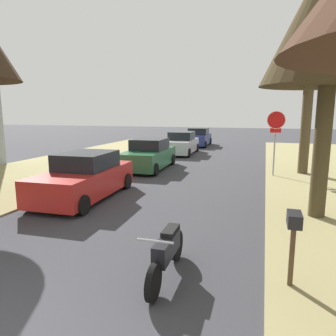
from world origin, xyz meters
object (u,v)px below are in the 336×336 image
(parked_sedan_green, at_px, (149,155))
(curbside_mailbox, at_px, (294,228))
(parked_sedan_silver, at_px, (181,144))
(parked_sedan_red, at_px, (85,177))
(parked_sedan_navy, at_px, (198,138))
(stop_sign_far, at_px, (276,129))
(parked_motorcycle, at_px, (167,252))
(street_tree_right_mid_b, at_px, (313,30))
(street_tree_right_mid_a, at_px, (334,12))

(parked_sedan_green, relative_size, curbside_mailbox, 3.52)
(parked_sedan_silver, bearing_deg, parked_sedan_red, -90.76)
(parked_sedan_green, bearing_deg, parked_sedan_red, -90.99)
(parked_sedan_red, relative_size, parked_sedan_navy, 1.00)
(stop_sign_far, distance_m, curbside_mailbox, 9.85)
(curbside_mailbox, bearing_deg, parked_motorcycle, -171.95)
(parked_sedan_silver, bearing_deg, parked_motorcycle, -75.99)
(parked_sedan_navy, relative_size, curbside_mailbox, 3.52)
(street_tree_right_mid_b, xyz_separation_m, curbside_mailbox, (-1.29, -10.78, -5.49))
(street_tree_right_mid_a, distance_m, street_tree_right_mid_b, 6.83)
(street_tree_right_mid_a, distance_m, parked_sedan_navy, 19.99)
(street_tree_right_mid_a, relative_size, parked_motorcycle, 3.56)
(stop_sign_far, xyz_separation_m, parked_sedan_red, (-6.32, -5.86, -1.46))
(parked_sedan_silver, relative_size, parked_motorcycle, 2.18)
(parked_sedan_navy, bearing_deg, stop_sign_far, -63.53)
(parked_sedan_red, bearing_deg, parked_sedan_silver, 89.24)
(street_tree_right_mid_b, relative_size, parked_sedan_navy, 1.87)
(street_tree_right_mid_b, xyz_separation_m, parked_motorcycle, (-3.38, -11.07, -6.07))
(parked_motorcycle, xyz_separation_m, curbside_mailbox, (2.10, 0.30, 0.57))
(stop_sign_far, relative_size, curbside_mailbox, 2.33)
(stop_sign_far, relative_size, parked_sedan_navy, 0.66)
(street_tree_right_mid_b, relative_size, parked_sedan_red, 1.87)
(stop_sign_far, xyz_separation_m, parked_sedan_green, (-6.22, 0.10, -1.46))
(street_tree_right_mid_b, bearing_deg, parked_sedan_navy, 123.51)
(stop_sign_far, distance_m, parked_motorcycle, 10.42)
(curbside_mailbox, bearing_deg, parked_sedan_navy, 105.69)
(parked_sedan_green, height_order, curbside_mailbox, parked_sedan_green)
(curbside_mailbox, bearing_deg, stop_sign_far, 90.46)
(parked_motorcycle, relative_size, curbside_mailbox, 1.62)
(street_tree_right_mid_a, distance_m, curbside_mailbox, 6.04)
(stop_sign_far, bearing_deg, parked_sedan_red, -137.17)
(street_tree_right_mid_b, xyz_separation_m, parked_sedan_green, (-7.58, -0.89, -5.83))
(parked_sedan_navy, xyz_separation_m, parked_motorcycle, (4.11, -22.39, -0.24))
(street_tree_right_mid_a, bearing_deg, curbside_mailbox, -103.41)
(street_tree_right_mid_a, xyz_separation_m, parked_sedan_green, (-7.26, 5.84, -4.71))
(parked_sedan_red, bearing_deg, parked_sedan_green, 89.01)
(street_tree_right_mid_a, distance_m, parked_sedan_green, 10.44)
(parked_motorcycle, bearing_deg, stop_sign_far, 78.69)
(parked_sedan_navy, relative_size, parked_motorcycle, 2.18)
(street_tree_right_mid_a, xyz_separation_m, curbside_mailbox, (-0.96, -4.05, -4.38))
(parked_motorcycle, bearing_deg, street_tree_right_mid_a, 54.82)
(street_tree_right_mid_b, height_order, parked_motorcycle, street_tree_right_mid_b)
(parked_sedan_silver, height_order, curbside_mailbox, parked_sedan_silver)
(parked_sedan_silver, distance_m, parked_sedan_navy, 5.81)
(stop_sign_far, height_order, parked_sedan_navy, stop_sign_far)
(parked_sedan_green, xyz_separation_m, parked_sedan_silver, (0.06, 6.40, 0.00))
(stop_sign_far, bearing_deg, street_tree_right_mid_a, -79.69)
(parked_sedan_green, distance_m, curbside_mailbox, 11.73)
(street_tree_right_mid_a, xyz_separation_m, parked_sedan_red, (-7.36, -0.12, -4.71))
(stop_sign_far, relative_size, parked_motorcycle, 1.44)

